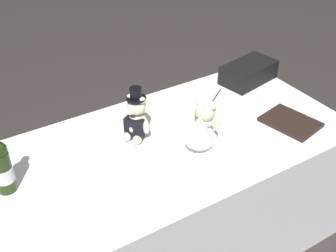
% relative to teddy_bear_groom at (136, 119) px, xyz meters
% --- Properties ---
extents(ground_plane, '(12.00, 12.00, 0.00)m').
position_rel_teddy_bear_groom_xyz_m(ground_plane, '(-0.11, 0.12, -0.87)').
color(ground_plane, '#2D2826').
extents(reception_table, '(1.85, 0.91, 0.76)m').
position_rel_teddy_bear_groom_xyz_m(reception_table, '(-0.11, 0.12, -0.49)').
color(reception_table, white).
rests_on(reception_table, ground_plane).
extents(teddy_bear_groom, '(0.14, 0.14, 0.28)m').
position_rel_teddy_bear_groom_xyz_m(teddy_bear_groom, '(0.00, 0.00, 0.00)').
color(teddy_bear_groom, beige).
rests_on(teddy_bear_groom, reception_table).
extents(teddy_bear_bride, '(0.24, 0.22, 0.25)m').
position_rel_teddy_bear_groom_xyz_m(teddy_bear_bride, '(-0.23, 0.24, -0.00)').
color(teddy_bear_bride, white).
rests_on(teddy_bear_bride, reception_table).
extents(champagne_bottle, '(0.08, 0.08, 0.30)m').
position_rel_teddy_bear_groom_xyz_m(champagne_bottle, '(0.65, 0.04, 0.02)').
color(champagne_bottle, '#1E3010').
rests_on(champagne_bottle, reception_table).
extents(signing_pen, '(0.13, 0.09, 0.01)m').
position_rel_teddy_bear_groom_xyz_m(signing_pen, '(-0.58, -0.11, -0.11)').
color(signing_pen, navy).
rests_on(signing_pen, reception_table).
extents(gift_case_black, '(0.36, 0.25, 0.11)m').
position_rel_teddy_bear_groom_xyz_m(gift_case_black, '(-0.85, -0.15, -0.05)').
color(gift_case_black, black).
rests_on(gift_case_black, reception_table).
extents(guestbook, '(0.26, 0.31, 0.02)m').
position_rel_teddy_bear_groom_xyz_m(guestbook, '(-0.74, 0.32, -0.10)').
color(guestbook, black).
rests_on(guestbook, reception_table).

